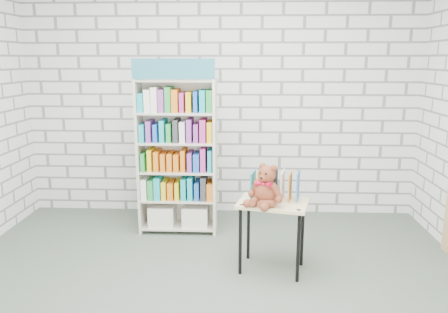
{
  "coord_description": "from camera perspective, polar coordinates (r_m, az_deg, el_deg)",
  "views": [
    {
      "loc": [
        0.28,
        -3.03,
        1.8
      ],
      "look_at": [
        0.09,
        0.95,
        0.91
      ],
      "focal_mm": 35.0,
      "sensor_mm": 36.0,
      "label": 1
    }
  ],
  "objects": [
    {
      "name": "teddy_bear",
      "position": [
        3.61,
        5.47,
        -4.22
      ],
      "size": [
        0.33,
        0.32,
        0.34
      ],
      "color": "maroon",
      "rests_on": "display_table"
    },
    {
      "name": "display_table",
      "position": [
        3.76,
        6.36,
        -7.16
      ],
      "size": [
        0.65,
        0.52,
        0.62
      ],
      "color": "#D9C182",
      "rests_on": "ground"
    },
    {
      "name": "room_shell",
      "position": [
        3.04,
        -2.62,
        12.35
      ],
      "size": [
        4.52,
        4.02,
        2.81
      ],
      "color": "silver",
      "rests_on": "ground"
    },
    {
      "name": "ground",
      "position": [
        3.53,
        -2.32,
        -17.98
      ],
      "size": [
        4.5,
        4.5,
        0.0
      ],
      "primitive_type": "plane",
      "color": "#455245",
      "rests_on": "ground"
    },
    {
      "name": "bookshelf",
      "position": [
        4.54,
        -6.08,
        0.16
      ],
      "size": [
        0.8,
        0.31,
        1.8
      ],
      "color": "beige",
      "rests_on": "ground"
    },
    {
      "name": "table_books",
      "position": [
        3.78,
        6.68,
        -3.75
      ],
      "size": [
        0.43,
        0.26,
        0.24
      ],
      "color": "teal",
      "rests_on": "display_table"
    }
  ]
}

